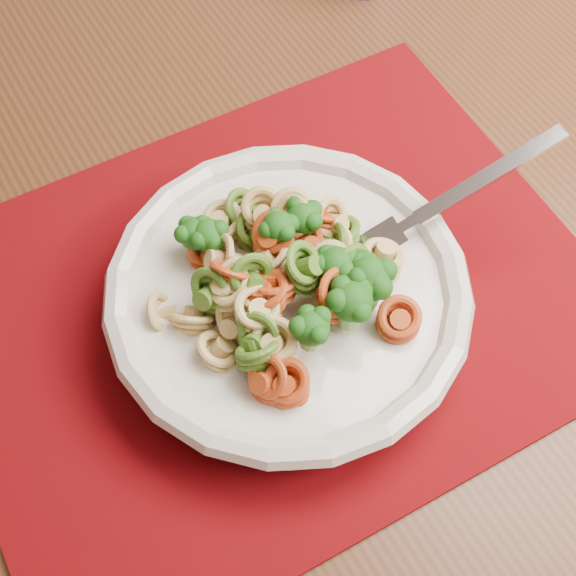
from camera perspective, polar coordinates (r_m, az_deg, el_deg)
dining_table at (r=0.71m, az=-2.15°, el=5.23°), size 1.43×0.93×0.70m
placemat at (r=0.56m, az=-1.16°, el=-0.90°), size 0.45×0.35×0.00m
pasta_bowl at (r=0.53m, az=-0.00°, el=-0.64°), size 0.24×0.24×0.05m
pasta_broccoli_heap at (r=0.51m, az=-0.00°, el=0.34°), size 0.21×0.21×0.06m
fork at (r=0.53m, az=6.83°, el=3.49°), size 0.18×0.04×0.08m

